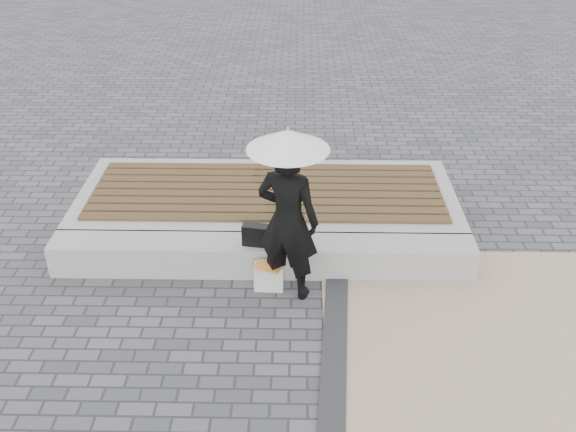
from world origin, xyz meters
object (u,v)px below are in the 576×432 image
(parasol, at_px, (288,140))
(canvas_tote, at_px, (269,277))
(woman, at_px, (288,221))
(handbag, at_px, (258,235))
(seating_ledge, at_px, (263,255))

(parasol, relative_size, canvas_tote, 3.14)
(woman, relative_size, canvas_tote, 5.44)
(parasol, height_order, canvas_tote, parasol)
(woman, distance_m, canvas_tote, 0.80)
(parasol, relative_size, handbag, 2.96)
(woman, bearing_deg, handbag, -25.27)
(seating_ledge, bearing_deg, woman, -53.77)
(seating_ledge, relative_size, woman, 2.65)
(seating_ledge, xyz_separation_m, handbag, (-0.04, -0.07, 0.33))
(woman, relative_size, parasol, 1.73)
(seating_ledge, xyz_separation_m, canvas_tote, (0.09, -0.39, -0.03))
(seating_ledge, bearing_deg, parasol, -53.77)
(handbag, bearing_deg, parasol, -35.48)
(handbag, distance_m, canvas_tote, 0.49)
(canvas_tote, bearing_deg, handbag, 114.54)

